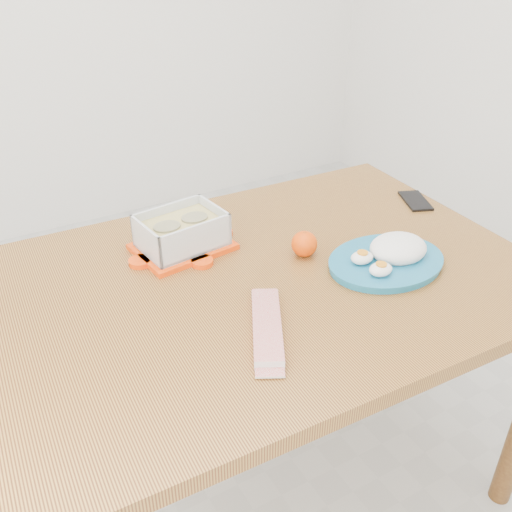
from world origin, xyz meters
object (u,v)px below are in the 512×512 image
food_container (182,232)px  rice_plate (390,255)px  orange_fruit (304,244)px  dining_table (256,306)px  smartphone (415,201)px

food_container → rice_plate: (0.42, -0.32, -0.02)m
orange_fruit → food_container: bearing=144.7°
dining_table → food_container: food_container is taller
rice_plate → smartphone: size_ratio=2.32×
orange_fruit → smartphone: size_ratio=0.51×
food_container → dining_table: bearing=-72.1°
dining_table → rice_plate: size_ratio=4.56×
smartphone → food_container: bearing=-164.7°
food_container → orange_fruit: 0.31m
food_container → smartphone: bearing=-14.5°
smartphone → rice_plate: bearing=-120.2°
food_container → rice_plate: 0.53m
dining_table → orange_fruit: orange_fruit is taller
orange_fruit → smartphone: orange_fruit is taller
food_container → rice_plate: bearing=-45.0°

